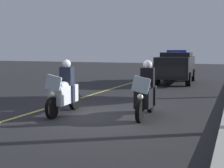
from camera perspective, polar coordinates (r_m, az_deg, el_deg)
The scene contains 5 objects.
ground_plane at distance 9.35m, azimuth -2.10°, elevation -6.04°, with size 80.00×80.00×0.00m, color #28282B.
lane_stripe_center at distance 10.48m, azimuth -13.49°, elevation -4.85°, with size 48.00×0.12×0.01m, color #E0D14C.
police_motorcycle_lead_left at distance 9.69m, azimuth -9.01°, elevation -1.49°, with size 2.14×0.60×1.72m.
police_motorcycle_lead_right at distance 9.17m, azimuth 6.44°, elevation -1.88°, with size 2.14×0.60×1.72m.
police_suv at distance 19.22m, azimuth 12.04°, elevation 3.37°, with size 5.01×2.31×2.05m.
Camera 1 is at (8.30, 3.82, 1.99)m, focal length 48.35 mm.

